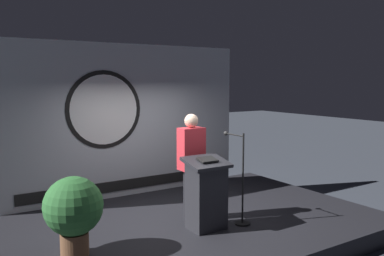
% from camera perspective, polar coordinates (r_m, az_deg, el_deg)
% --- Properties ---
extents(ground_plane, '(40.00, 40.00, 0.00)m').
position_cam_1_polar(ground_plane, '(6.82, -1.79, -15.17)').
color(ground_plane, '#383D47').
extents(stage_platform, '(6.40, 4.00, 0.30)m').
position_cam_1_polar(stage_platform, '(6.76, -1.80, -13.99)').
color(stage_platform, black).
rests_on(stage_platform, ground).
extents(banner_display, '(4.78, 0.12, 2.92)m').
position_cam_1_polar(banner_display, '(8.00, -8.81, 1.02)').
color(banner_display, '#B2B7C1').
rests_on(banner_display, stage_platform).
extents(podium, '(0.64, 0.50, 1.10)m').
position_cam_1_polar(podium, '(6.22, 2.02, -9.17)').
color(podium, '#26262B').
rests_on(podium, stage_platform).
extents(speaker_person, '(0.40, 0.26, 1.71)m').
position_cam_1_polar(speaker_person, '(6.55, -0.09, -5.32)').
color(speaker_person, black).
rests_on(speaker_person, stage_platform).
extents(microphone_stand, '(0.24, 0.60, 1.43)m').
position_cam_1_polar(microphone_stand, '(6.50, 6.71, -8.76)').
color(microphone_stand, black).
rests_on(microphone_stand, stage_platform).
extents(potted_plant, '(0.76, 0.76, 1.03)m').
position_cam_1_polar(potted_plant, '(5.50, -16.18, -10.80)').
color(potted_plant, brown).
rests_on(potted_plant, stage_platform).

